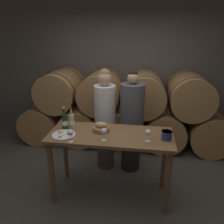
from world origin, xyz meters
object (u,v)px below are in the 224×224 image
at_px(tasting_table, 111,144).
at_px(wine_bottle_white, 72,121).
at_px(wine_glass_left, 104,131).
at_px(wine_bottle_red, 65,121).
at_px(person_right, 132,123).
at_px(blue_crock, 167,135).
at_px(person_left, 105,120).
at_px(bread_basket, 101,128).
at_px(cheese_plate, 64,135).
at_px(wine_glass_center, 148,133).
at_px(wine_glass_far_left, 70,133).

xyz_separation_m(tasting_table, wine_bottle_white, (-0.54, 0.11, 0.25)).
height_order(wine_bottle_white, wine_glass_left, wine_bottle_white).
distance_m(wine_bottle_red, wine_glass_left, 0.62).
bearing_deg(wine_bottle_red, person_right, 34.42).
distance_m(blue_crock, wine_glass_left, 0.75).
distance_m(person_left, wine_bottle_white, 0.68).
bearing_deg(tasting_table, wine_bottle_red, 173.39).
relative_size(bread_basket, cheese_plate, 0.73).
height_order(wine_bottle_white, wine_glass_center, wine_bottle_white).
bearing_deg(person_left, blue_crock, -38.83).
xyz_separation_m(wine_bottle_red, wine_glass_center, (1.09, -0.20, 0.01)).
relative_size(person_left, blue_crock, 12.57).
distance_m(tasting_table, wine_glass_center, 0.55).
xyz_separation_m(person_right, blue_crock, (0.46, -0.70, 0.17)).
relative_size(tasting_table, cheese_plate, 5.43).
relative_size(person_left, person_right, 1.00).
relative_size(blue_crock, wine_glass_left, 0.85).
bearing_deg(bread_basket, cheese_plate, -157.35).
bearing_deg(wine_bottle_red, person_left, 53.17).
bearing_deg(cheese_plate, blue_crock, 3.53).
bearing_deg(cheese_plate, bread_basket, 22.65).
height_order(person_right, wine_bottle_white, person_right).
xyz_separation_m(blue_crock, wine_glass_left, (-0.74, -0.13, 0.06)).
height_order(cheese_plate, wine_glass_center, wine_glass_center).
height_order(wine_bottle_white, bread_basket, wine_bottle_white).
height_order(tasting_table, wine_glass_far_left, wine_glass_far_left).
bearing_deg(wine_bottle_white, cheese_plate, -98.90).
bearing_deg(tasting_table, person_right, 70.69).
height_order(bread_basket, wine_glass_left, wine_glass_left).
height_order(wine_bottle_white, cheese_plate, wine_bottle_white).
xyz_separation_m(wine_glass_left, wine_glass_center, (0.52, 0.04, 0.00)).
xyz_separation_m(person_right, wine_glass_center, (0.23, -0.79, 0.23)).
relative_size(tasting_table, wine_glass_left, 10.18).
bearing_deg(cheese_plate, wine_glass_left, -5.54).
distance_m(person_left, wine_glass_center, 1.04).
xyz_separation_m(tasting_table, wine_glass_center, (0.46, -0.13, 0.26)).
bearing_deg(bread_basket, wine_glass_far_left, -132.10).
relative_size(person_right, blue_crock, 12.54).
bearing_deg(wine_bottle_white, wine_bottle_red, -156.03).
bearing_deg(wine_glass_center, blue_crock, 20.80).
bearing_deg(wine_glass_center, person_left, 129.50).
xyz_separation_m(blue_crock, bread_basket, (-0.82, 0.11, -0.01)).
relative_size(wine_bottle_red, wine_glass_far_left, 1.96).
height_order(tasting_table, wine_glass_center, wine_glass_center).
distance_m(tasting_table, wine_glass_far_left, 0.57).
height_order(person_right, cheese_plate, person_right).
bearing_deg(wine_glass_center, wine_glass_far_left, -171.18).
distance_m(person_left, wine_bottle_red, 0.76).
bearing_deg(wine_bottle_red, blue_crock, -5.03).
bearing_deg(cheese_plate, wine_glass_far_left, -45.55).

